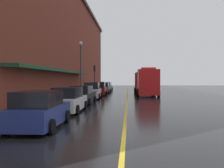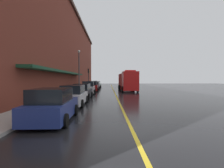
# 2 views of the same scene
# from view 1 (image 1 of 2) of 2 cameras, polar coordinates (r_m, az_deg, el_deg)

# --- Properties ---
(ground_plane) EXTENTS (112.00, 112.00, 0.00)m
(ground_plane) POSITION_cam_1_polar(r_m,az_deg,el_deg) (33.98, 3.67, -2.65)
(ground_plane) COLOR black
(sidewalk_left) EXTENTS (2.40, 70.00, 0.15)m
(sidewalk_left) POSITION_cam_1_polar(r_m,az_deg,el_deg) (34.57, -6.68, -2.47)
(sidewalk_left) COLOR #ADA8A0
(sidewalk_left) RESTS_ON ground
(lane_center_stripe) EXTENTS (0.16, 70.00, 0.01)m
(lane_center_stripe) POSITION_cam_1_polar(r_m,az_deg,el_deg) (33.98, 3.67, -2.65)
(lane_center_stripe) COLOR gold
(lane_center_stripe) RESTS_ON ground
(brick_building_left) EXTENTS (12.01, 64.00, 15.59)m
(brick_building_left) POSITION_cam_1_polar(r_m,az_deg,el_deg) (35.81, -17.64, 10.01)
(brick_building_left) COLOR maroon
(brick_building_left) RESTS_ON ground
(parked_car_0) EXTENTS (2.19, 4.31, 1.71)m
(parked_car_0) POSITION_cam_1_polar(r_m,az_deg,el_deg) (11.57, -16.92, -6.07)
(parked_car_0) COLOR navy
(parked_car_0) RESTS_ON ground
(parked_car_1) EXTENTS (1.99, 4.54, 1.69)m
(parked_car_1) POSITION_cam_1_polar(r_m,az_deg,el_deg) (16.70, -10.29, -3.87)
(parked_car_1) COLOR silver
(parked_car_1) RESTS_ON ground
(parked_car_2) EXTENTS (2.09, 4.56, 1.66)m
(parked_car_2) POSITION_cam_1_polar(r_m,az_deg,el_deg) (21.89, -7.11, -2.71)
(parked_car_2) COLOR black
(parked_car_2) RESTS_ON ground
(parked_car_3) EXTENTS (2.08, 4.42, 1.89)m
(parked_car_3) POSITION_cam_1_polar(r_m,az_deg,el_deg) (28.02, -4.69, -1.67)
(parked_car_3) COLOR silver
(parked_car_3) RESTS_ON ground
(parked_car_4) EXTENTS (2.10, 4.45, 1.89)m
(parked_car_4) POSITION_cam_1_polar(r_m,az_deg,el_deg) (33.05, -3.05, -1.24)
(parked_car_4) COLOR maroon
(parked_car_4) RESTS_ON ground
(parked_car_5) EXTENTS (2.13, 4.34, 1.68)m
(parked_car_5) POSITION_cam_1_polar(r_m,az_deg,el_deg) (39.14, -1.96, -1.00)
(parked_car_5) COLOR #595B60
(parked_car_5) RESTS_ON ground
(parked_car_6) EXTENTS (2.18, 4.72, 1.71)m
(parked_car_6) POSITION_cam_1_polar(r_m,az_deg,el_deg) (45.32, -1.33, -0.69)
(parked_car_6) COLOR #2D5133
(parked_car_6) RESTS_ON ground
(fire_truck) EXTENTS (3.07, 9.22, 3.70)m
(fire_truck) POSITION_cam_1_polar(r_m,az_deg,el_deg) (33.46, 8.03, 0.31)
(fire_truck) COLOR red
(fire_truck) RESTS_ON ground
(parking_meter_0) EXTENTS (0.14, 0.18, 1.33)m
(parking_meter_0) POSITION_cam_1_polar(r_m,az_deg,el_deg) (33.51, -5.53, -0.90)
(parking_meter_0) COLOR #4C4C51
(parking_meter_0) RESTS_ON sidewalk_left
(parking_meter_1) EXTENTS (0.14, 0.18, 1.33)m
(parking_meter_1) POSITION_cam_1_polar(r_m,az_deg,el_deg) (26.08, -8.28, -1.48)
(parking_meter_1) COLOR #4C4C51
(parking_meter_1) RESTS_ON sidewalk_left
(parking_meter_2) EXTENTS (0.14, 0.18, 1.33)m
(parking_meter_2) POSITION_cam_1_polar(r_m,az_deg,el_deg) (45.71, -2.97, -0.35)
(parking_meter_2) COLOR #4C4C51
(parking_meter_2) RESTS_ON sidewalk_left
(street_lamp_left) EXTENTS (0.44, 0.44, 6.94)m
(street_lamp_left) POSITION_cam_1_polar(r_m,az_deg,el_deg) (31.14, -7.42, 5.09)
(street_lamp_left) COLOR #33383D
(street_lamp_left) RESTS_ON sidewalk_left
(traffic_light_near) EXTENTS (0.38, 0.36, 4.30)m
(traffic_light_near) POSITION_cam_1_polar(r_m,az_deg,el_deg) (38.78, -4.14, 2.48)
(traffic_light_near) COLOR #232326
(traffic_light_near) RESTS_ON sidewalk_left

